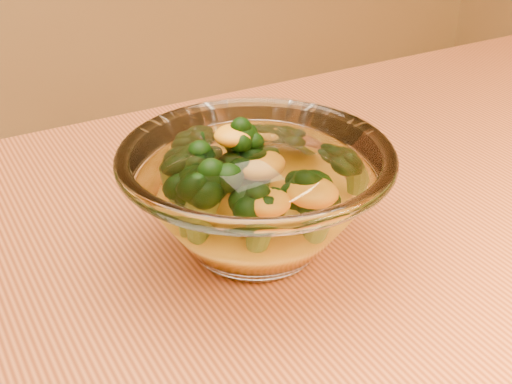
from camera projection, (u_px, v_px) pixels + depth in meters
The scene contains 4 objects.
table at pixel (410, 368), 0.59m from camera, with size 1.20×0.80×0.75m.
glass_bowl at pixel (256, 197), 0.55m from camera, with size 0.21×0.21×0.09m.
cheese_sauce at pixel (256, 219), 0.56m from camera, with size 0.11×0.11×0.03m, color #FFA815.
broccoli_heap at pixel (242, 180), 0.54m from camera, with size 0.15×0.14×0.07m.
Camera 1 is at (-0.33, -0.33, 1.07)m, focal length 50.00 mm.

